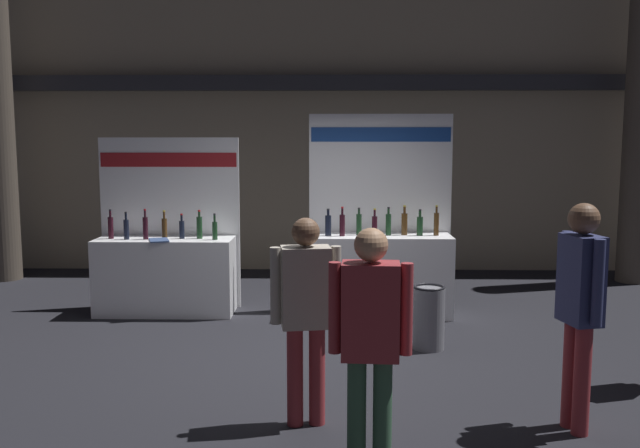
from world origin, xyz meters
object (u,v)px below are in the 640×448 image
(visitor_4, at_px, (306,304))
(exhibitor_booth_0, at_px, (166,268))
(trash_bin, at_px, (429,317))
(visitor_3, at_px, (580,299))
(exhibitor_booth_1, at_px, (381,265))
(visitor_2, at_px, (370,331))

(visitor_4, bearing_deg, exhibitor_booth_0, 110.87)
(trash_bin, height_order, visitor_3, visitor_3)
(exhibitor_booth_0, bearing_deg, visitor_3, -41.36)
(trash_bin, xyz_separation_m, visitor_3, (0.82, -2.00, 0.68))
(visitor_3, distance_m, visitor_4, 2.03)
(exhibitor_booth_1, height_order, visitor_4, exhibitor_booth_1)
(visitor_2, bearing_deg, exhibitor_booth_0, -57.43)
(exhibitor_booth_0, height_order, visitor_2, exhibitor_booth_0)
(exhibitor_booth_0, height_order, visitor_4, exhibitor_booth_0)
(exhibitor_booth_0, xyz_separation_m, visitor_2, (2.34, -4.16, 0.39))
(visitor_4, bearing_deg, exhibitor_booth_1, 68.02)
(exhibitor_booth_0, height_order, visitor_3, exhibitor_booth_0)
(exhibitor_booth_1, height_order, visitor_2, exhibitor_booth_1)
(trash_bin, height_order, visitor_2, visitor_2)
(exhibitor_booth_1, bearing_deg, visitor_4, -103.57)
(visitor_3, relative_size, visitor_4, 1.07)
(exhibitor_booth_1, xyz_separation_m, visitor_2, (-0.36, -4.12, 0.34))
(exhibitor_booth_0, distance_m, trash_bin, 3.43)
(exhibitor_booth_0, relative_size, visitor_3, 1.28)
(trash_bin, relative_size, visitor_3, 0.39)
(exhibitor_booth_0, height_order, trash_bin, exhibitor_booth_0)
(trash_bin, distance_m, visitor_4, 2.36)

